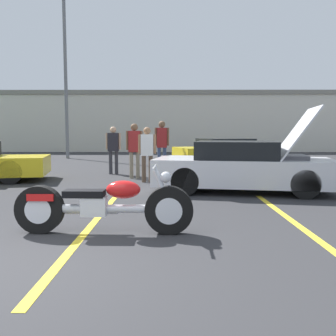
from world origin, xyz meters
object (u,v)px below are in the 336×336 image
object	(u,v)px
light_pole	(67,70)
spectator_midground	(134,146)
spectator_far_lot	(162,141)
parked_car_right_row	(228,153)
show_car_hood_open	(244,167)
spectator_by_show_car	(113,146)
spectator_near_motorcycle	(147,150)
motorcycle	(104,205)

from	to	relation	value
light_pole	spectator_midground	distance (m)	10.57
spectator_far_lot	parked_car_right_row	bearing A→B (deg)	39.14
light_pole	parked_car_right_row	world-z (taller)	light_pole
spectator_midground	show_car_hood_open	bearing A→B (deg)	-40.75
spectator_by_show_car	spectator_far_lot	distance (m)	1.78
spectator_near_motorcycle	show_car_hood_open	bearing A→B (deg)	-33.82
show_car_hood_open	spectator_by_show_car	xyz separation A→B (m)	(-3.77, 3.73, 0.36)
motorcycle	parked_car_right_row	size ratio (longest dim) A/B	0.54
show_car_hood_open	motorcycle	bearing A→B (deg)	-116.04
motorcycle	spectator_midground	size ratio (longest dim) A/B	1.50
show_car_hood_open	spectator_near_motorcycle	distance (m)	2.99
motorcycle	spectator_near_motorcycle	world-z (taller)	spectator_near_motorcycle
parked_car_right_row	spectator_by_show_car	bearing A→B (deg)	-165.28
spectator_far_lot	motorcycle	bearing A→B (deg)	-94.61
parked_car_right_row	spectator_near_motorcycle	bearing A→B (deg)	-140.41
motorcycle	parked_car_right_row	world-z (taller)	parked_car_right_row
parked_car_right_row	spectator_midground	xyz separation A→B (m)	(-3.55, -4.06, 0.45)
motorcycle	spectator_far_lot	size ratio (longest dim) A/B	1.39
spectator_by_show_car	spectator_midground	distance (m)	1.48
show_car_hood_open	spectator_midground	xyz separation A→B (m)	(-2.92, 2.52, 0.42)
light_pole	spectator_by_show_car	xyz separation A→B (m)	(3.61, -7.60, -3.80)
light_pole	spectator_midground	xyz separation A→B (m)	(4.45, -8.82, -3.75)
motorcycle	spectator_far_lot	xyz separation A→B (m)	(0.66, 8.19, 0.70)
motorcycle	parked_car_right_row	distance (m)	10.96
light_pole	spectator_by_show_car	size ratio (longest dim) A/B	5.35
motorcycle	show_car_hood_open	world-z (taller)	show_car_hood_open
light_pole	spectator_midground	bearing A→B (deg)	-63.20
light_pole	spectator_midground	size ratio (longest dim) A/B	5.10
spectator_near_motorcycle	motorcycle	bearing A→B (deg)	-93.05
spectator_near_motorcycle	spectator_by_show_car	xyz separation A→B (m)	(-1.30, 2.08, 0.03)
show_car_hood_open	spectator_far_lot	bearing A→B (deg)	125.49
motorcycle	spectator_far_lot	distance (m)	8.24
spectator_near_motorcycle	spectator_by_show_car	distance (m)	2.45
parked_car_right_row	spectator_midground	distance (m)	5.41
parked_car_right_row	spectator_near_motorcycle	xyz separation A→B (m)	(-3.10, -4.92, 0.37)
motorcycle	show_car_hood_open	distance (m)	4.74
spectator_by_show_car	spectator_near_motorcycle	bearing A→B (deg)	-58.02
spectator_by_show_car	spectator_far_lot	bearing A→B (deg)	20.31
light_pole	motorcycle	distance (m)	16.45
parked_car_right_row	spectator_by_show_car	size ratio (longest dim) A/B	2.92
light_pole	show_car_hood_open	size ratio (longest dim) A/B	1.94
show_car_hood_open	spectator_midground	bearing A→B (deg)	148.92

